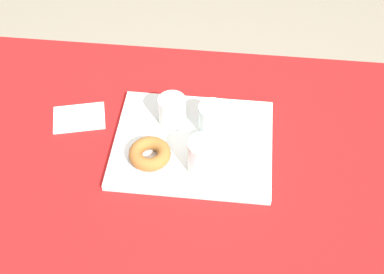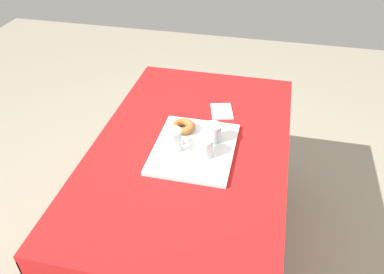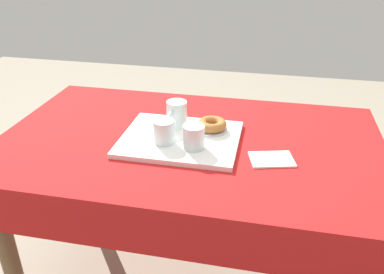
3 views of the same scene
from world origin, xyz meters
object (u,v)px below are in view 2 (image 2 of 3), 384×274
object	(u,v)px
dining_table	(190,164)
water_glass_near	(213,133)
serving_tray	(194,148)
paper_napkin	(222,111)
donut_plate_left	(183,130)
sugar_donut_left	(183,127)
water_glass_far	(204,148)
tea_mug_left	(173,140)

from	to	relation	value
dining_table	water_glass_near	size ratio (longest dim) A/B	16.92
serving_tray	paper_napkin	bearing A→B (deg)	-11.59
donut_plate_left	sugar_donut_left	world-z (taller)	sugar_donut_left
donut_plate_left	sugar_donut_left	distance (m)	0.02
donut_plate_left	paper_napkin	bearing A→B (deg)	-32.17
serving_tray	water_glass_far	bearing A→B (deg)	-131.98
serving_tray	water_glass_far	size ratio (longest dim) A/B	5.08
sugar_donut_left	paper_napkin	size ratio (longest dim) A/B	0.76
tea_mug_left	paper_napkin	size ratio (longest dim) A/B	0.82
tea_mug_left	sugar_donut_left	bearing A→B (deg)	-4.86
serving_tray	water_glass_far	xyz separation A→B (m)	(-0.04, -0.05, 0.04)
water_glass_near	donut_plate_left	bearing A→B (deg)	74.72
dining_table	donut_plate_left	world-z (taller)	donut_plate_left
tea_mug_left	donut_plate_left	bearing A→B (deg)	-4.86
sugar_donut_left	dining_table	bearing A→B (deg)	-146.18
water_glass_near	paper_napkin	bearing A→B (deg)	0.19
tea_mug_left	serving_tray	bearing A→B (deg)	-68.32
tea_mug_left	donut_plate_left	xyz separation A→B (m)	(0.13, -0.01, -0.04)
serving_tray	sugar_donut_left	world-z (taller)	sugar_donut_left
water_glass_near	donut_plate_left	world-z (taller)	water_glass_near
serving_tray	donut_plate_left	xyz separation A→B (m)	(0.10, 0.07, 0.01)
dining_table	serving_tray	distance (m)	0.12
tea_mug_left	paper_napkin	xyz separation A→B (m)	(0.36, -0.15, -0.06)
paper_napkin	dining_table	bearing A→B (deg)	163.01
dining_table	tea_mug_left	xyz separation A→B (m)	(-0.06, 0.06, 0.17)
donut_plate_left	paper_napkin	xyz separation A→B (m)	(0.22, -0.14, -0.02)
dining_table	serving_tray	xyz separation A→B (m)	(-0.03, -0.02, 0.12)
donut_plate_left	sugar_donut_left	size ratio (longest dim) A/B	1.06
dining_table	water_glass_near	world-z (taller)	water_glass_near
sugar_donut_left	water_glass_far	bearing A→B (deg)	-139.77
water_glass_far	serving_tray	bearing A→B (deg)	48.02
tea_mug_left	paper_napkin	distance (m)	0.39
sugar_donut_left	tea_mug_left	bearing A→B (deg)	175.14
donut_plate_left	water_glass_far	bearing A→B (deg)	-139.77
paper_napkin	donut_plate_left	bearing A→B (deg)	147.83
water_glass_far	donut_plate_left	xyz separation A→B (m)	(0.15, 0.12, -0.03)
water_glass_far	sugar_donut_left	distance (m)	0.19
dining_table	water_glass_far	distance (m)	0.19
water_glass_far	donut_plate_left	bearing A→B (deg)	40.23
dining_table	serving_tray	size ratio (longest dim) A/B	3.33
dining_table	water_glass_far	world-z (taller)	water_glass_far
water_glass_far	sugar_donut_left	world-z (taller)	water_glass_far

